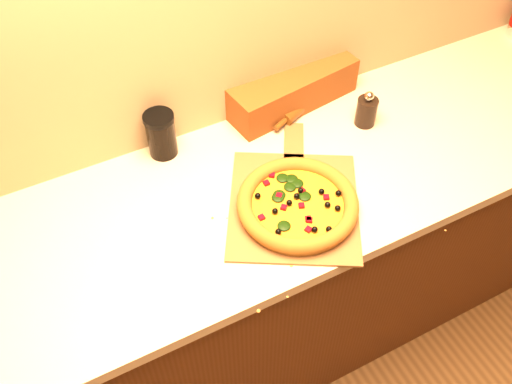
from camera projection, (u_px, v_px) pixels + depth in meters
name	position (u px, v px, depth m)	size (l,w,h in m)	color
cabinet	(234.00, 286.00, 2.02)	(2.80, 0.65, 0.86)	#4D2710
countertop	(230.00, 206.00, 1.68)	(2.84, 0.68, 0.04)	beige
pizza_peel	(294.00, 201.00, 1.66)	(0.53, 0.59, 0.01)	brown
pizza	(298.00, 204.00, 1.62)	(0.35, 0.35, 0.05)	#A56A29
pepper_grinder	(366.00, 111.00, 1.85)	(0.07, 0.07, 0.13)	black
rolling_pin	(305.00, 102.00, 1.92)	(0.31, 0.16, 0.05)	#5E3310
bread_bag	(292.00, 89.00, 1.91)	(0.46, 0.15, 0.13)	#613212
dark_jar	(161.00, 134.00, 1.74)	(0.09, 0.09, 0.15)	black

